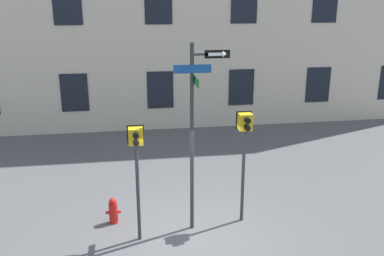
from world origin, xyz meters
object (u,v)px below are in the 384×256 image
(street_sign_pole, at_px, (195,122))
(pedestrian_signal_left, at_px, (136,153))
(pedestrian_signal_right, at_px, (245,138))
(fire_hydrant, at_px, (113,211))

(street_sign_pole, distance_m, pedestrian_signal_left, 1.49)
(street_sign_pole, xyz_separation_m, pedestrian_signal_left, (-1.34, -0.32, -0.55))
(pedestrian_signal_right, relative_size, fire_hydrant, 4.19)
(pedestrian_signal_left, distance_m, fire_hydrant, 2.09)
(pedestrian_signal_left, relative_size, pedestrian_signal_right, 0.97)
(fire_hydrant, bearing_deg, street_sign_pole, -15.27)
(street_sign_pole, relative_size, fire_hydrant, 6.65)
(pedestrian_signal_left, height_order, pedestrian_signal_right, pedestrian_signal_right)
(street_sign_pole, relative_size, pedestrian_signal_right, 1.59)
(pedestrian_signal_left, xyz_separation_m, fire_hydrant, (-0.61, 0.86, -1.80))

